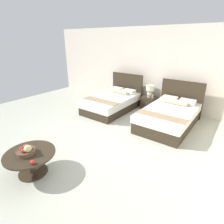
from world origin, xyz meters
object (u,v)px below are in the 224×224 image
fruit_bowl (26,151)px  nightstand (149,103)px  loose_apple (32,162)px  bed_near_window (113,102)px  bed_near_corner (169,116)px  table_lamp (150,90)px  vase (153,96)px  coffee_table (31,158)px

fruit_bowl → nightstand: bearing=87.4°
fruit_bowl → loose_apple: 0.37m
bed_near_window → loose_apple: (1.14, -3.72, 0.19)m
bed_near_window → nightstand: bed_near_window is taller
bed_near_corner → table_lamp: size_ratio=5.10×
fruit_bowl → vase: bearing=85.5°
nightstand → table_lamp: bearing=90.0°
table_lamp → fruit_bowl: size_ratio=1.27×
bed_near_window → bed_near_corner: 2.08m
bed_near_corner → table_lamp: (-1.09, 0.88, 0.41)m
bed_near_window → nightstand: bearing=40.8°
nightstand → loose_apple: size_ratio=6.54×
vase → fruit_bowl: bearing=-94.5°
bed_near_window → table_lamp: bearing=41.4°
table_lamp → loose_apple: size_ratio=5.66×
bed_near_corner → nightstand: bed_near_corner is taller
table_lamp → coffee_table: 4.48m
table_lamp → coffee_table: bearing=-92.5°
vase → fruit_bowl: fruit_bowl is taller
bed_near_corner → nightstand: bearing=141.7°
fruit_bowl → loose_apple: size_ratio=4.44×
bed_near_window → vase: 1.42m
bed_near_window → loose_apple: bed_near_window is taller
bed_near_window → vase: bed_near_window is taller
fruit_bowl → loose_apple: fruit_bowl is taller
nightstand → fruit_bowl: (-0.20, -4.48, 0.29)m
bed_near_window → bed_near_corner: bearing=-0.1°
bed_near_corner → nightstand: size_ratio=4.40×
table_lamp → loose_apple: (0.15, -4.59, -0.22)m
vase → loose_apple: 4.53m
nightstand → loose_apple: bearing=-88.1°
table_lamp → loose_apple: 4.60m
bed_near_window → bed_near_corner: bed_near_window is taller
nightstand → vase: bearing=-15.2°
vase → bed_near_corner: bearing=-41.0°
bed_near_window → nightstand: (0.99, 0.86, -0.06)m
bed_near_corner → loose_apple: bearing=-104.1°
bed_near_window → coffee_table: (0.80, -3.58, 0.04)m
bed_near_window → bed_near_corner: size_ratio=0.97×
bed_near_corner → fruit_bowl: (-1.29, -3.63, 0.22)m
coffee_table → nightstand: bearing=87.5°
coffee_table → loose_apple: 0.40m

